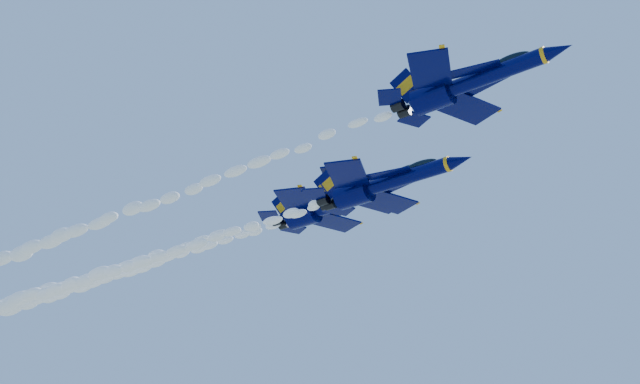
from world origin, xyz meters
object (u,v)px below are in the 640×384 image
Objects in this scene: jet_third at (374,186)px; jet_fourth at (327,207)px; jet_second at (383,184)px; jet_lead at (466,83)px.

jet_fourth is at bearing 145.27° from jet_third.
jet_second is 0.88× the size of jet_fourth.
jet_second is at bearing 143.73° from jet_lead.
jet_second is 0.99× the size of jet_third.
jet_third is 15.34m from jet_fourth.
jet_lead is 0.88× the size of jet_second.
jet_second is at bearing -39.98° from jet_fourth.
jet_third is at bearing -34.73° from jet_fourth.
jet_lead is 24.07m from jet_third.
jet_lead reaches higher than jet_second.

